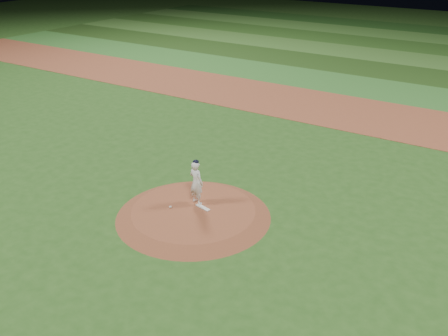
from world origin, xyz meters
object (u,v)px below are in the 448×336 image
object	(u,v)px
rosin_bag	(170,207)
pitchers_mound	(193,213)
pitching_rubber	(203,207)
pitcher_on_mound	(196,182)

from	to	relation	value
rosin_bag	pitchers_mound	bearing A→B (deg)	21.70
pitchers_mound	pitching_rubber	xyz separation A→B (m)	(0.20, 0.30, 0.14)
pitching_rubber	pitcher_on_mound	xyz separation A→B (m)	(-0.40, 0.18, 0.83)
pitcher_on_mound	rosin_bag	bearing A→B (deg)	-126.56
pitching_rubber	pitcher_on_mound	bearing A→B (deg)	168.20
pitching_rubber	rosin_bag	world-z (taller)	rosin_bag
pitchers_mound	pitcher_on_mound	xyz separation A→B (m)	(-0.20, 0.48, 0.97)
rosin_bag	pitcher_on_mound	xyz separation A→B (m)	(0.59, 0.79, 0.81)
pitchers_mound	pitching_rubber	distance (m)	0.39
pitchers_mound	rosin_bag	world-z (taller)	rosin_bag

